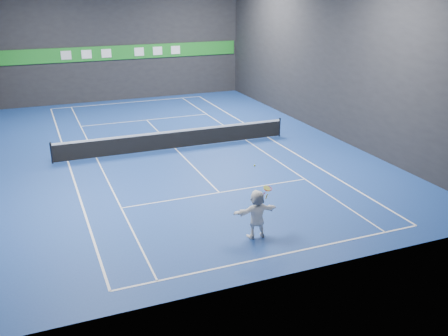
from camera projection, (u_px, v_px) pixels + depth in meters
name	position (u px, v px, depth m)	size (l,w,h in m)	color
ground	(175.00, 149.00, 26.41)	(26.00, 26.00, 0.00)	navy
wall_back	(122.00, 38.00, 36.17)	(18.00, 0.10, 9.00)	black
wall_front	(307.00, 129.00, 13.54)	(18.00, 0.10, 9.00)	black
wall_right	(326.00, 54.00, 28.01)	(0.10, 26.00, 9.00)	black
baseline_near	(282.00, 254.00, 16.06)	(10.98, 0.08, 0.01)	white
baseline_far	(129.00, 102.00, 36.76)	(10.98, 0.08, 0.01)	white
sideline_doubles_left	(68.00, 162.00, 24.49)	(0.08, 23.78, 0.01)	white
sideline_doubles_right	(268.00, 137.00, 28.33)	(0.08, 23.78, 0.01)	white
sideline_singles_left	(96.00, 158.00, 24.97)	(0.06, 23.78, 0.01)	white
sideline_singles_right	(246.00, 140.00, 27.85)	(0.06, 23.78, 0.01)	white
service_line_near	(219.00, 193.00, 20.84)	(8.23, 0.06, 0.01)	white
service_line_far	(147.00, 120.00, 31.98)	(8.23, 0.06, 0.01)	white
center_service_line	(175.00, 149.00, 26.41)	(0.06, 12.80, 0.01)	white
player	(257.00, 214.00, 16.92)	(1.60, 0.51, 1.72)	white
tennis_ball	(255.00, 166.00, 16.31)	(0.06, 0.06, 0.06)	#D7F228
tennis_net	(175.00, 139.00, 26.22)	(12.50, 0.10, 1.07)	black
sponsor_banner	(123.00, 52.00, 36.46)	(17.64, 0.11, 1.00)	#1D8524
tennis_racket	(267.00, 190.00, 16.82)	(0.43, 0.42, 0.50)	red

